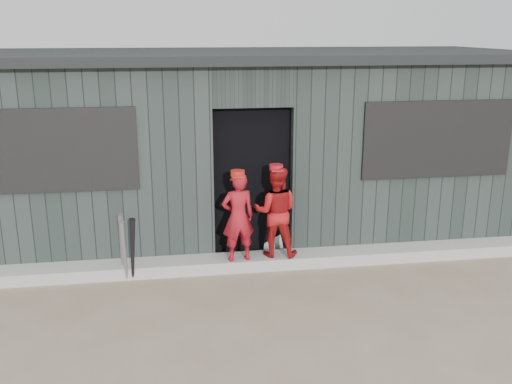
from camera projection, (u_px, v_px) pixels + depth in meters
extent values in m
plane|color=#746250|center=(284.00, 341.00, 5.54)|extent=(80.00, 80.00, 0.00)
cube|color=#999994|center=(256.00, 261.00, 7.25)|extent=(8.00, 0.36, 0.15)
cone|color=gray|center=(122.00, 246.00, 6.84)|extent=(0.11, 0.21, 0.83)
cone|color=gray|center=(124.00, 252.00, 6.69)|extent=(0.07, 0.23, 0.81)
cone|color=black|center=(133.00, 250.00, 6.69)|extent=(0.13, 0.28, 0.85)
imported|color=maroon|center=(238.00, 217.00, 6.95)|extent=(0.45, 0.33, 1.12)
imported|color=#A41415|center=(276.00, 211.00, 7.11)|extent=(0.64, 0.55, 1.15)
imported|color=#B1B1B1|center=(274.00, 203.00, 7.61)|extent=(0.76, 0.59, 1.37)
cube|color=black|center=(239.00, 148.00, 8.53)|extent=(7.60, 2.70, 2.20)
cube|color=#2C3432|center=(68.00, 173.00, 6.86)|extent=(3.50, 0.20, 2.50)
cube|color=#2A3230|center=(421.00, 161.00, 7.51)|extent=(3.50, 0.20, 2.50)
cube|color=#272E2C|center=(252.00, 86.00, 6.91)|extent=(1.00, 0.20, 0.50)
cube|color=#2B3331|center=(482.00, 138.00, 9.08)|extent=(0.20, 3.00, 2.50)
cube|color=#28302E|center=(229.00, 129.00, 9.85)|extent=(8.00, 0.20, 2.50)
cube|color=black|center=(238.00, 55.00, 8.16)|extent=(8.30, 3.30, 0.12)
cube|color=black|center=(51.00, 151.00, 6.64)|extent=(2.00, 0.04, 1.00)
cube|color=black|center=(438.00, 139.00, 7.34)|extent=(2.00, 0.04, 1.00)
cube|color=black|center=(222.00, 154.00, 7.41)|extent=(0.21, 0.21, 1.00)
cube|color=black|center=(259.00, 152.00, 7.81)|extent=(0.20, 0.16, 0.81)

